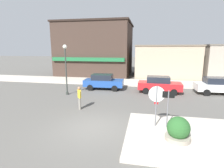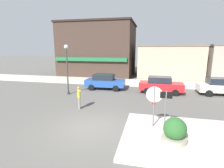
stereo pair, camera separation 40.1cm
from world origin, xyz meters
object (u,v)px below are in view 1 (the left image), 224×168
object	(u,v)px
stop_sign	(156,101)
pedestrian_crossing_near	(79,97)
planter	(178,131)
lamp_post	(66,62)
parked_car_third	(218,86)
one_way_sign	(168,105)
parked_car_second	(159,84)
parked_car_nearest	(103,81)

from	to	relation	value
stop_sign	pedestrian_crossing_near	xyz separation A→B (m)	(-5.02, 2.07, -0.65)
planter	lamp_post	xyz separation A→B (m)	(-8.51, 6.89, 2.40)
parked_car_third	pedestrian_crossing_near	world-z (taller)	pedestrian_crossing_near
lamp_post	stop_sign	bearing A→B (deg)	-36.25
one_way_sign	parked_car_second	world-z (taller)	one_way_sign
parked_car_nearest	parked_car_second	world-z (taller)	same
lamp_post	pedestrian_crossing_near	distance (m)	4.82
parked_car_second	parked_car_third	bearing A→B (deg)	4.85
stop_sign	planter	xyz separation A→B (m)	(0.91, -1.32, -0.96)
planter	lamp_post	distance (m)	11.21
pedestrian_crossing_near	parked_car_nearest	bearing A→B (deg)	88.37
one_way_sign	parked_car_third	size ratio (longest dim) A/B	0.52
stop_sign	parked_car_third	world-z (taller)	stop_sign
lamp_post	parked_car_nearest	size ratio (longest dim) A/B	1.12
planter	lamp_post	size ratio (longest dim) A/B	0.27
pedestrian_crossing_near	lamp_post	bearing A→B (deg)	126.35
stop_sign	planter	distance (m)	1.87
parked_car_second	pedestrian_crossing_near	world-z (taller)	pedestrian_crossing_near
one_way_sign	parked_car_nearest	size ratio (longest dim) A/B	0.52
planter	pedestrian_crossing_near	xyz separation A→B (m)	(-5.94, 3.39, 0.31)
stop_sign	one_way_sign	distance (m)	0.61
stop_sign	parked_car_nearest	xyz separation A→B (m)	(-4.85, 8.34, -0.71)
planter	parked_car_third	bearing A→B (deg)	62.34
stop_sign	parked_car_third	distance (m)	10.34
parked_car_nearest	parked_car_second	bearing A→B (deg)	-4.09
parked_car_third	pedestrian_crossing_near	size ratio (longest dim) A/B	2.52
lamp_post	parked_car_nearest	xyz separation A→B (m)	(2.75, 2.77, -2.15)
lamp_post	parked_car_nearest	bearing A→B (deg)	45.16
planter	parked_car_nearest	world-z (taller)	parked_car_nearest
one_way_sign	parked_car_second	distance (m)	7.99
stop_sign	parked_car_third	xyz separation A→B (m)	(6.00, 8.39, -0.71)
one_way_sign	parked_car_second	bearing A→B (deg)	88.98
parked_car_third	pedestrian_crossing_near	bearing A→B (deg)	-150.20
planter	parked_car_nearest	size ratio (longest dim) A/B	0.30
planter	parked_car_third	distance (m)	10.96
stop_sign	lamp_post	size ratio (longest dim) A/B	0.51
planter	parked_car_third	xyz separation A→B (m)	(5.09, 9.71, 0.25)
lamp_post	parked_car_second	bearing A→B (deg)	15.90
stop_sign	parked_car_second	xyz separation A→B (m)	(0.72, 7.94, -0.71)
stop_sign	lamp_post	bearing A→B (deg)	143.75
parked_car_second	parked_car_third	xyz separation A→B (m)	(5.28, 0.45, 0.00)
parked_car_second	pedestrian_crossing_near	xyz separation A→B (m)	(-5.74, -5.86, 0.06)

